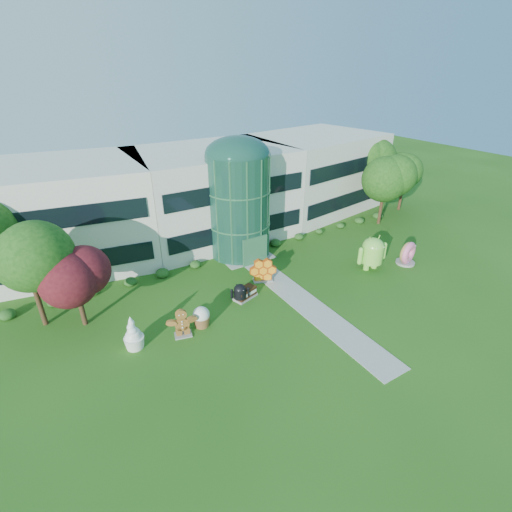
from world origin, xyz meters
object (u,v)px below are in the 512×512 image
android_green (373,251)px  donut (407,253)px  gingerbread (182,323)px  android_black (240,292)px

android_green → donut: bearing=-8.0°
donut → gingerbread: bearing=165.1°
donut → gingerbread: (-22.18, 1.01, -0.04)m
android_black → gingerbread: 5.75m
android_green → donut: size_ratio=1.60×
android_black → gingerbread: (-5.51, -1.62, 0.19)m
donut → gingerbread: donut is taller
donut → android_green: bearing=151.6°
android_black → gingerbread: bearing=-144.6°
android_green → gingerbread: (-18.55, -0.04, -0.72)m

